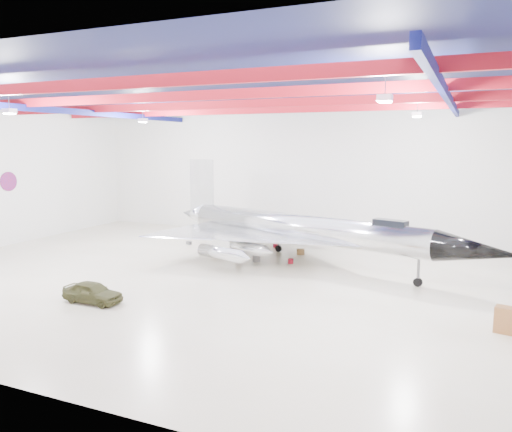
% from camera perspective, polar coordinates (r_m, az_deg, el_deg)
% --- Properties ---
extents(floor, '(40.00, 40.00, 0.00)m').
position_cam_1_polar(floor, '(30.24, -3.49, -6.97)').
color(floor, '#BEB397').
rests_on(floor, ground).
extents(wall_back, '(40.00, 0.00, 40.00)m').
position_cam_1_polar(wall_back, '(43.14, 5.52, 5.02)').
color(wall_back, silver).
rests_on(wall_back, floor).
extents(ceiling, '(40.00, 40.00, 0.00)m').
position_cam_1_polar(ceiling, '(29.32, -3.69, 14.24)').
color(ceiling, '#0A0F38').
rests_on(ceiling, wall_back).
extents(ceiling_structure, '(39.50, 29.50, 1.08)m').
position_cam_1_polar(ceiling_structure, '(29.26, -3.68, 12.93)').
color(ceiling_structure, maroon).
rests_on(ceiling_structure, ceiling).
extents(wall_roundel, '(0.10, 1.50, 1.50)m').
position_cam_1_polar(wall_roundel, '(43.51, -26.43, 3.55)').
color(wall_roundel, '#B21414').
rests_on(wall_roundel, wall_left).
extents(jet_aircraft, '(24.20, 17.50, 6.75)m').
position_cam_1_polar(jet_aircraft, '(32.84, 5.12, -1.80)').
color(jet_aircraft, silver).
rests_on(jet_aircraft, floor).
extents(jeep, '(3.17, 1.29, 1.08)m').
position_cam_1_polar(jeep, '(26.68, -18.17, -8.27)').
color(jeep, '#3E3E1F').
rests_on(jeep, floor).
extents(desk, '(1.33, 0.86, 1.13)m').
position_cam_1_polar(desk, '(23.97, 27.08, -10.62)').
color(desk, brown).
rests_on(desk, floor).
extents(toolbox_red, '(0.44, 0.37, 0.28)m').
position_cam_1_polar(toolbox_red, '(38.53, 2.33, -3.40)').
color(toolbox_red, maroon).
rests_on(toolbox_red, floor).
extents(engine_drum, '(0.66, 0.66, 0.47)m').
position_cam_1_polar(engine_drum, '(33.90, 0.05, -4.85)').
color(engine_drum, '#59595B').
rests_on(engine_drum, floor).
extents(parts_bin, '(0.68, 0.61, 0.39)m').
position_cam_1_polar(parts_bin, '(36.24, 5.11, -4.09)').
color(parts_bin, olive).
rests_on(parts_bin, floor).
extents(crate_small, '(0.42, 0.37, 0.25)m').
position_cam_1_polar(crate_small, '(39.94, -7.68, -3.07)').
color(crate_small, '#59595B').
rests_on(crate_small, floor).
extents(tool_chest, '(0.48, 0.48, 0.33)m').
position_cam_1_polar(tool_chest, '(33.47, 3.98, -5.17)').
color(tool_chest, maroon).
rests_on(tool_chest, floor).
extents(oil_barrel, '(0.64, 0.58, 0.36)m').
position_cam_1_polar(oil_barrel, '(36.01, -4.55, -4.18)').
color(oil_barrel, olive).
rests_on(oil_barrel, floor).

